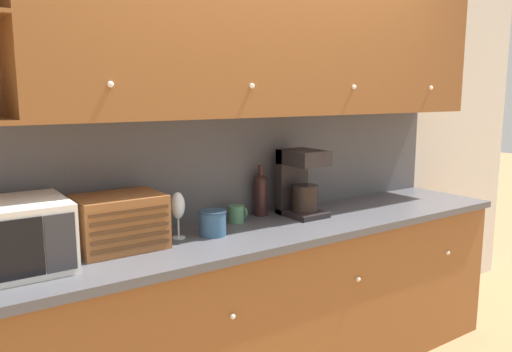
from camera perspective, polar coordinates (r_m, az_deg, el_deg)
wall_back at (r=2.86m, az=-2.71°, el=3.09°), size 5.58×0.06×2.60m
counter_unit at (r=2.82m, az=1.07°, el=-14.80°), size 3.20×0.62×0.91m
backsplash_panel at (r=2.84m, az=-2.31°, el=1.12°), size 3.18×0.01×0.58m
upper_cabinets at (r=2.79m, az=2.70°, el=15.73°), size 3.18×0.38×0.85m
microwave at (r=2.21m, az=-27.25°, el=-6.33°), size 0.51×0.41×0.28m
bread_box at (r=2.36m, az=-15.36°, el=-5.05°), size 0.38×0.30×0.25m
wine_glass at (r=2.45m, az=-8.92°, el=-3.53°), size 0.07×0.07×0.23m
storage_canister at (r=2.50m, az=-4.97°, el=-5.37°), size 0.14×0.14×0.13m
mug at (r=2.75m, az=-2.24°, el=-4.35°), size 0.10×0.09×0.09m
wine_bottle at (r=2.88m, az=0.58°, el=-1.94°), size 0.08×0.08×0.29m
coffee_maker at (r=2.90m, az=5.05°, el=-0.62°), size 0.20×0.26×0.38m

